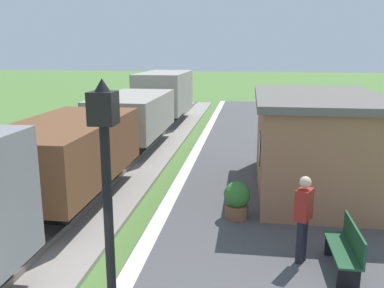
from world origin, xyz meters
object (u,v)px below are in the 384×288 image
object	(u,v)px
lamp_post_near	(107,182)
bench_near_hut	(346,248)
freight_train	(108,129)
bench_down_platform	(292,135)
station_hut	(316,142)
person_waiting	(303,216)
potted_planter	(237,199)

from	to	relation	value
lamp_post_near	bench_near_hut	bearing A→B (deg)	41.41
freight_train	bench_near_hut	bearing A→B (deg)	-43.63
freight_train	bench_down_platform	world-z (taller)	freight_train
station_hut	bench_down_platform	distance (m)	5.56
bench_down_platform	lamp_post_near	distance (m)	13.80
freight_train	bench_down_platform	size ratio (longest dim) A/B	17.33
person_waiting	potted_planter	xyz separation A→B (m)	(-1.30, 1.94, -0.46)
person_waiting	potted_planter	size ratio (longest dim) A/B	1.87
bench_near_hut	lamp_post_near	world-z (taller)	lamp_post_near
bench_near_hut	bench_down_platform	bearing A→B (deg)	90.00
freight_train	lamp_post_near	bearing A→B (deg)	-70.57
freight_train	potted_planter	world-z (taller)	freight_train
station_hut	bench_near_hut	distance (m)	4.84
person_waiting	bench_down_platform	bearing A→B (deg)	-66.57
bench_down_platform	station_hut	bearing A→B (deg)	-88.99
freight_train	station_hut	bearing A→B (deg)	-13.61
bench_near_hut	person_waiting	distance (m)	0.93
person_waiting	lamp_post_near	distance (m)	4.50
freight_train	lamp_post_near	world-z (taller)	lamp_post_near
freight_train	person_waiting	distance (m)	8.53
bench_down_platform	potted_planter	xyz separation A→B (m)	(-2.06, -7.99, 0.00)
station_hut	bench_down_platform	world-z (taller)	station_hut
bench_near_hut	bench_down_platform	size ratio (longest dim) A/B	1.00
lamp_post_near	station_hut	bearing A→B (deg)	65.72
freight_train	potted_planter	size ratio (longest dim) A/B	28.38
station_hut	person_waiting	distance (m)	4.57
bench_down_platform	potted_planter	size ratio (longest dim) A/B	1.64
bench_down_platform	lamp_post_near	xyz separation A→B (m)	(-3.39, -13.21, 2.08)
station_hut	freight_train	bearing A→B (deg)	166.39
bench_near_hut	person_waiting	world-z (taller)	person_waiting
bench_down_platform	freight_train	bearing A→B (deg)	-150.26
potted_planter	lamp_post_near	world-z (taller)	lamp_post_near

